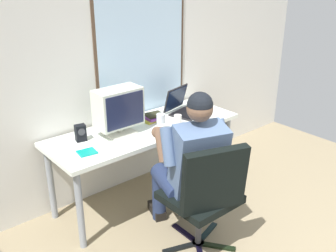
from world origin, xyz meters
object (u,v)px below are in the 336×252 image
office_chair (206,193)px  coffee_mug (178,120)px  desk (145,135)px  book_stack (154,117)px  person_seated (191,163)px  crt_monitor (118,108)px  laptop (183,106)px  desk_speaker (81,133)px  cd_case (87,152)px  wine_glass (161,119)px

office_chair → coffee_mug: bearing=62.3°
desk → book_stack: 0.20m
person_seated → crt_monitor: (-0.18, 0.72, 0.29)m
office_chair → laptop: bearing=56.3°
office_chair → person_seated: size_ratio=0.75×
person_seated → desk_speaker: bearing=122.3°
office_chair → crt_monitor: bearing=96.3°
office_chair → cd_case: bearing=122.0°
coffee_mug → wine_glass: bearing=-177.2°
desk → coffee_mug: 0.33m
crt_monitor → coffee_mug: size_ratio=4.29×
laptop → wine_glass: (-0.46, -0.22, 0.04)m
desk → crt_monitor: 0.40m
office_chair → book_stack: 1.07m
desk_speaker → cd_case: size_ratio=0.90×
wine_glass → coffee_mug: 0.22m
desk → laptop: 0.54m
desk → office_chair: 0.95m
crt_monitor → desk: bearing=-6.9°
desk → crt_monitor: bearing=173.1°
cd_case → desk_speaker: bearing=71.9°
book_stack → coffee_mug: coffee_mug is taller
office_chair → person_seated: person_seated is taller
desk → person_seated: person_seated is taller
office_chair → cd_case: size_ratio=6.08×
coffee_mug → desk: bearing=151.2°
office_chair → laptop: size_ratio=2.45×
person_seated → coffee_mug: size_ratio=13.52×
laptop → book_stack: bearing=178.8°
desk → book_stack: size_ratio=9.24×
coffee_mug → laptop: bearing=39.8°
laptop → desk_speaker: (-1.10, 0.05, 0.01)m
wine_glass → laptop: bearing=25.5°
person_seated → wine_glass: (0.13, 0.53, 0.17)m
desk_speaker → cd_case: (-0.08, -0.23, -0.07)m
desk → wine_glass: bearing=-69.5°
wine_glass → book_stack: wine_glass is taller
office_chair → cd_case: (-0.51, 0.82, 0.18)m
cd_case → person_seated: bearing=-44.5°
laptop → book_stack: 0.36m
desk → desk_speaker: (-0.58, 0.11, 0.15)m
desk → cd_case: size_ratio=11.44×
crt_monitor → desk_speaker: 0.38m
desk_speaker → book_stack: (0.74, -0.04, -0.03)m
office_chair → desk_speaker: (-0.44, 1.05, 0.25)m
office_chair → desk_speaker: 1.16m
wine_glass → desk_speaker: 0.70m
wine_glass → cd_case: bearing=176.8°
wine_glass → book_stack: size_ratio=0.81×
crt_monitor → coffee_mug: crt_monitor is taller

